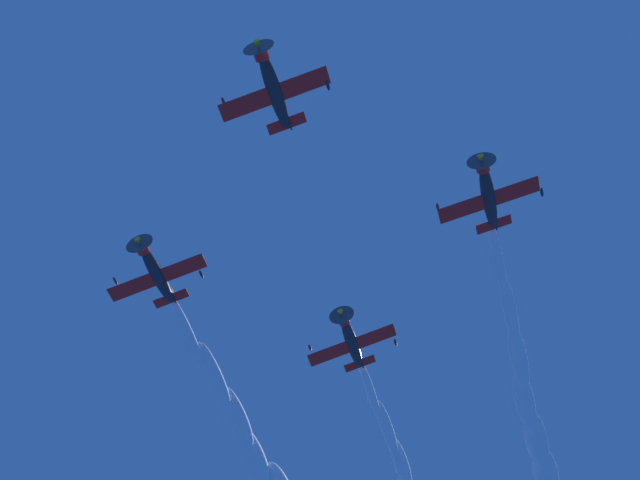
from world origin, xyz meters
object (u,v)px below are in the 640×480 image
(airplane_lead, at_px, (273,88))
(airplane_left_wingman, at_px, (488,194))
(airplane_slot_tail, at_px, (351,340))
(airplane_right_wingman, at_px, (156,272))

(airplane_lead, bearing_deg, airplane_left_wingman, 48.08)
(airplane_lead, distance_m, airplane_slot_tail, 26.84)
(airplane_left_wingman, xyz_separation_m, airplane_right_wingman, (-28.85, -2.62, -1.30))
(airplane_lead, height_order, airplane_left_wingman, airplane_left_wingman)
(airplane_left_wingman, relative_size, airplane_right_wingman, 1.01)
(airplane_lead, distance_m, airplane_right_wingman, 19.77)
(airplane_lead, relative_size, airplane_right_wingman, 1.00)
(airplane_left_wingman, distance_m, airplane_slot_tail, 19.76)
(airplane_lead, relative_size, airplane_slot_tail, 1.00)
(airplane_lead, xyz_separation_m, airplane_right_wingman, (-15.55, 12.19, -0.89))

